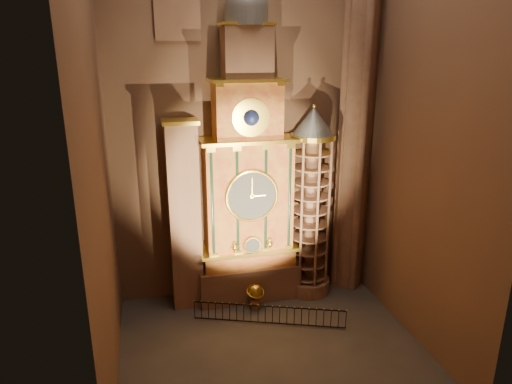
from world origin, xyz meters
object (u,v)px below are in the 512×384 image
object	(u,v)px
stair_turret	(310,205)
iron_railing	(269,315)
portrait_tower	(185,216)
astronomical_clock	(248,184)
celestial_globe	(255,294)

from	to	relation	value
stair_turret	iron_railing	distance (m)	6.33
portrait_tower	astronomical_clock	bearing A→B (deg)	-0.29
stair_turret	celestial_globe	distance (m)	5.71
astronomical_clock	stair_turret	xyz separation A→B (m)	(3.50, -0.26, -1.41)
celestial_globe	iron_railing	xyz separation A→B (m)	(0.31, -1.64, -0.31)
astronomical_clock	stair_turret	distance (m)	3.78
stair_turret	iron_railing	xyz separation A→B (m)	(-3.13, -2.84, -4.72)
stair_turret	portrait_tower	bearing A→B (deg)	177.67
portrait_tower	stair_turret	world-z (taller)	stair_turret
astronomical_clock	portrait_tower	distance (m)	3.73
celestial_globe	iron_railing	world-z (taller)	celestial_globe
astronomical_clock	celestial_globe	distance (m)	6.00
astronomical_clock	portrait_tower	world-z (taller)	astronomical_clock
portrait_tower	stair_turret	distance (m)	6.91
portrait_tower	stair_turret	bearing A→B (deg)	-2.33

